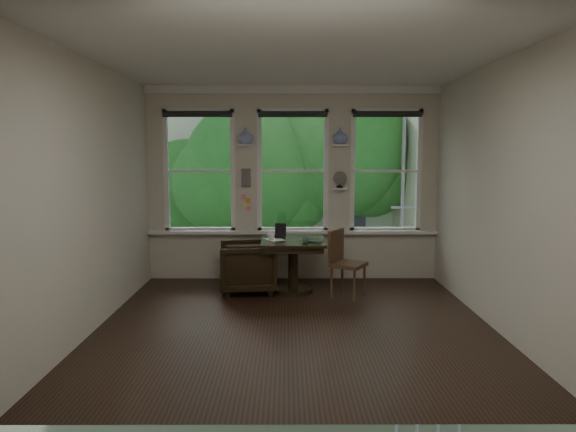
{
  "coord_description": "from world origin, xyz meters",
  "views": [
    {
      "loc": [
        -0.1,
        -5.78,
        1.97
      ],
      "look_at": [
        -0.08,
        0.9,
        1.16
      ],
      "focal_mm": 32.0,
      "sensor_mm": 36.0,
      "label": 1
    }
  ],
  "objects_px": {
    "armchair_left": "(247,267)",
    "mug": "(271,237)",
    "table": "(293,266)",
    "laptop": "(310,241)",
    "side_chair_right": "(348,264)"
  },
  "relations": [
    {
      "from": "table",
      "to": "armchair_left",
      "type": "distance_m",
      "value": 0.66
    },
    {
      "from": "armchair_left",
      "to": "mug",
      "type": "bearing_deg",
      "value": 77.94
    },
    {
      "from": "table",
      "to": "mug",
      "type": "distance_m",
      "value": 0.53
    },
    {
      "from": "side_chair_right",
      "to": "laptop",
      "type": "bearing_deg",
      "value": 114.82
    },
    {
      "from": "armchair_left",
      "to": "mug",
      "type": "relative_size",
      "value": 7.32
    },
    {
      "from": "laptop",
      "to": "side_chair_right",
      "type": "bearing_deg",
      "value": 27.85
    },
    {
      "from": "mug",
      "to": "side_chair_right",
      "type": "bearing_deg",
      "value": -11.91
    },
    {
      "from": "laptop",
      "to": "armchair_left",
      "type": "bearing_deg",
      "value": -157.95
    },
    {
      "from": "side_chair_right",
      "to": "mug",
      "type": "relative_size",
      "value": 8.53
    },
    {
      "from": "laptop",
      "to": "mug",
      "type": "distance_m",
      "value": 0.56
    },
    {
      "from": "armchair_left",
      "to": "laptop",
      "type": "bearing_deg",
      "value": 71.15
    },
    {
      "from": "table",
      "to": "armchair_left",
      "type": "xyz_separation_m",
      "value": [
        -0.66,
        0.01,
        -0.02
      ]
    },
    {
      "from": "side_chair_right",
      "to": "laptop",
      "type": "distance_m",
      "value": 0.62
    },
    {
      "from": "armchair_left",
      "to": "laptop",
      "type": "relative_size",
      "value": 2.35
    },
    {
      "from": "armchair_left",
      "to": "mug",
      "type": "distance_m",
      "value": 0.56
    }
  ]
}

